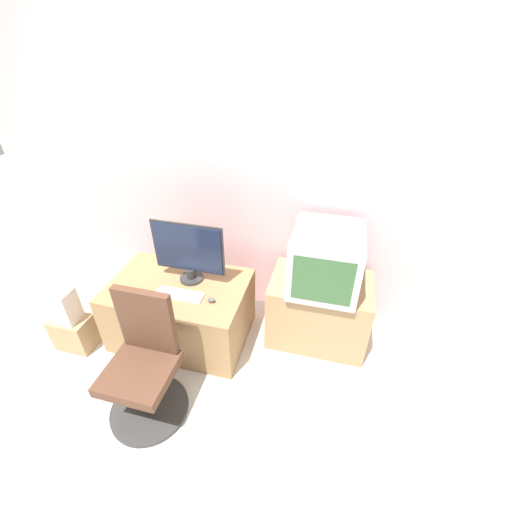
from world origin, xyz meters
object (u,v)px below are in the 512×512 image
main_monitor (188,252)px  crt_tv (326,260)px  mouse (211,300)px  office_chair (145,369)px  keyboard (180,295)px  cardboard_box_lower (74,332)px

main_monitor → crt_tv: same height
mouse → main_monitor: bearing=138.5°
main_monitor → office_chair: 0.86m
keyboard → mouse: size_ratio=6.38×
office_chair → crt_tv: bearing=41.2°
keyboard → office_chair: size_ratio=0.40×
crt_tv → mouse: bearing=-155.1°
main_monitor → cardboard_box_lower: 1.16m
mouse → cardboard_box_lower: (-1.11, -0.22, -0.40)m
keyboard → office_chair: bearing=-90.7°
crt_tv → office_chair: size_ratio=0.59×
mouse → crt_tv: (0.75, 0.35, 0.25)m
office_chair → keyboard: bearing=89.3°
main_monitor → cardboard_box_lower: size_ratio=1.88×
keyboard → cardboard_box_lower: (-0.86, -0.23, -0.39)m
main_monitor → office_chair: (-0.01, -0.76, -0.42)m
keyboard → office_chair: 0.57m
keyboard → mouse: mouse is taller
mouse → crt_tv: crt_tv is taller
cardboard_box_lower → main_monitor: bearing=26.7°
office_chair → cardboard_box_lower: office_chair is taller
mouse → office_chair: office_chair is taller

